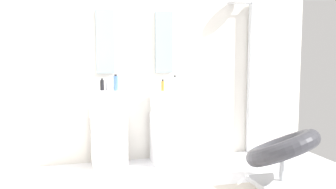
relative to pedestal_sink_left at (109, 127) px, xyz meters
name	(u,v)px	position (x,y,z in m)	size (l,w,h in m)	color
rear_partition	(134,59)	(0.37, 0.30, 0.81)	(4.80, 0.10, 2.60)	silver
pedestal_sink_left	(109,127)	(0.00, 0.00, 0.00)	(0.45, 0.45, 1.02)	white
pedestal_sink_right	(169,124)	(0.74, 0.00, 0.00)	(0.45, 0.45, 1.02)	white
vanity_mirror_left	(105,42)	(0.00, 0.23, 1.02)	(0.22, 0.03, 0.77)	#8C9EA8
vanity_mirror_right	(164,42)	(0.74, 0.23, 1.02)	(0.22, 0.03, 0.77)	#8C9EA8
shower_column	(252,75)	(1.98, 0.18, 0.59)	(0.49, 0.24, 2.05)	#B7BABF
lounge_chair	(282,153)	(1.65, -1.11, -0.14)	(1.10, 1.10, 0.65)	#B7BABF
soap_bottle_blue	(116,83)	(0.10, 0.05, 0.53)	(0.06, 0.06, 0.20)	#4C72B7
soap_bottle_amber	(163,86)	(0.64, -0.12, 0.50)	(0.04, 0.04, 0.14)	#C68C38
soap_bottle_black	(102,85)	(-0.06, 0.12, 0.50)	(0.05, 0.05, 0.14)	black
soap_bottle_clear	(175,84)	(0.78, -0.16, 0.52)	(0.04, 0.04, 0.19)	silver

